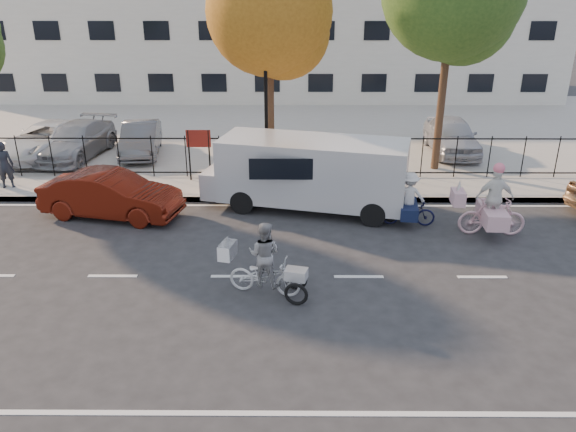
{
  "coord_description": "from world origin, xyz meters",
  "views": [
    {
      "loc": [
        1.35,
        -12.02,
        6.61
      ],
      "look_at": [
        1.27,
        1.2,
        1.1
      ],
      "focal_mm": 35.0,
      "sensor_mm": 36.0,
      "label": 1
    }
  ],
  "objects_px": {
    "unicorn_bike": "(492,209)",
    "red_sedan": "(111,195)",
    "lamppost": "(266,96)",
    "pedestrian": "(4,165)",
    "lot_car_d": "(452,135)",
    "lot_car_a": "(76,140)",
    "lot_car_c": "(141,139)",
    "lot_car_b": "(49,140)",
    "zebra_trike": "(265,267)",
    "white_van": "(309,171)",
    "bull_bike": "(408,204)"
  },
  "relations": [
    {
      "from": "white_van",
      "to": "red_sedan",
      "type": "xyz_separation_m",
      "value": [
        -5.99,
        -0.7,
        -0.53
      ]
    },
    {
      "from": "zebra_trike",
      "to": "bull_bike",
      "type": "height_order",
      "value": "zebra_trike"
    },
    {
      "from": "pedestrian",
      "to": "lot_car_c",
      "type": "xyz_separation_m",
      "value": [
        3.59,
        4.0,
        -0.16
      ]
    },
    {
      "from": "unicorn_bike",
      "to": "white_van",
      "type": "bearing_deg",
      "value": 72.65
    },
    {
      "from": "pedestrian",
      "to": "white_van",
      "type": "bearing_deg",
      "value": 157.65
    },
    {
      "from": "red_sedan",
      "to": "lot_car_d",
      "type": "height_order",
      "value": "lot_car_d"
    },
    {
      "from": "lamppost",
      "to": "lot_car_d",
      "type": "bearing_deg",
      "value": 25.53
    },
    {
      "from": "red_sedan",
      "to": "lot_car_d",
      "type": "xyz_separation_m",
      "value": [
        11.96,
        6.53,
        0.18
      ]
    },
    {
      "from": "bull_bike",
      "to": "unicorn_bike",
      "type": "bearing_deg",
      "value": -100.52
    },
    {
      "from": "lot_car_b",
      "to": "unicorn_bike",
      "type": "bearing_deg",
      "value": -7.76
    },
    {
      "from": "lot_car_b",
      "to": "lot_car_c",
      "type": "relative_size",
      "value": 1.21
    },
    {
      "from": "lamppost",
      "to": "lot_car_d",
      "type": "height_order",
      "value": "lamppost"
    },
    {
      "from": "bull_bike",
      "to": "red_sedan",
      "type": "height_order",
      "value": "bull_bike"
    },
    {
      "from": "zebra_trike",
      "to": "red_sedan",
      "type": "height_order",
      "value": "zebra_trike"
    },
    {
      "from": "lot_car_d",
      "to": "white_van",
      "type": "bearing_deg",
      "value": -134.68
    },
    {
      "from": "lot_car_c",
      "to": "lot_car_d",
      "type": "xyz_separation_m",
      "value": [
        12.6,
        0.33,
        0.08
      ]
    },
    {
      "from": "lamppost",
      "to": "red_sedan",
      "type": "relative_size",
      "value": 1.03
    },
    {
      "from": "zebra_trike",
      "to": "pedestrian",
      "type": "height_order",
      "value": "zebra_trike"
    },
    {
      "from": "lamppost",
      "to": "unicorn_bike",
      "type": "height_order",
      "value": "lamppost"
    },
    {
      "from": "lamppost",
      "to": "red_sedan",
      "type": "distance_m",
      "value": 5.99
    },
    {
      "from": "unicorn_bike",
      "to": "lot_car_c",
      "type": "height_order",
      "value": "unicorn_bike"
    },
    {
      "from": "unicorn_bike",
      "to": "lot_car_a",
      "type": "height_order",
      "value": "unicorn_bike"
    },
    {
      "from": "pedestrian",
      "to": "lot_car_a",
      "type": "relative_size",
      "value": 0.35
    },
    {
      "from": "white_van",
      "to": "bull_bike",
      "type": "bearing_deg",
      "value": -10.64
    },
    {
      "from": "bull_bike",
      "to": "lot_car_b",
      "type": "xyz_separation_m",
      "value": [
        -13.13,
        6.61,
        0.16
      ]
    },
    {
      "from": "lot_car_a",
      "to": "lot_car_c",
      "type": "height_order",
      "value": "lot_car_a"
    },
    {
      "from": "bull_bike",
      "to": "pedestrian",
      "type": "relative_size",
      "value": 1.11
    },
    {
      "from": "lamppost",
      "to": "lot_car_a",
      "type": "distance_m",
      "value": 8.55
    },
    {
      "from": "lot_car_b",
      "to": "lot_car_a",
      "type": "bearing_deg",
      "value": 10.83
    },
    {
      "from": "lot_car_a",
      "to": "lot_car_b",
      "type": "xyz_separation_m",
      "value": [
        -1.16,
        0.14,
        -0.01
      ]
    },
    {
      "from": "zebra_trike",
      "to": "lot_car_d",
      "type": "distance_m",
      "value": 13.19
    },
    {
      "from": "lamppost",
      "to": "white_van",
      "type": "bearing_deg",
      "value": -58.52
    },
    {
      "from": "lot_car_c",
      "to": "white_van",
      "type": "bearing_deg",
      "value": -47.48
    },
    {
      "from": "pedestrian",
      "to": "lot_car_d",
      "type": "xyz_separation_m",
      "value": [
        16.19,
        4.33,
        -0.08
      ]
    },
    {
      "from": "lot_car_c",
      "to": "red_sedan",
      "type": "bearing_deg",
      "value": -91.93
    },
    {
      "from": "pedestrian",
      "to": "lot_car_d",
      "type": "relative_size",
      "value": 0.38
    },
    {
      "from": "lot_car_a",
      "to": "lot_car_d",
      "type": "distance_m",
      "value": 15.11
    },
    {
      "from": "pedestrian",
      "to": "red_sedan",
      "type": "bearing_deg",
      "value": 138.54
    },
    {
      "from": "zebra_trike",
      "to": "bull_bike",
      "type": "bearing_deg",
      "value": -30.67
    },
    {
      "from": "zebra_trike",
      "to": "lot_car_a",
      "type": "xyz_separation_m",
      "value": [
        -7.97,
        10.44,
        0.13
      ]
    },
    {
      "from": "lot_car_a",
      "to": "lot_car_b",
      "type": "bearing_deg",
      "value": -178.92
    },
    {
      "from": "white_van",
      "to": "red_sedan",
      "type": "relative_size",
      "value": 1.57
    },
    {
      "from": "red_sedan",
      "to": "lot_car_c",
      "type": "distance_m",
      "value": 6.23
    },
    {
      "from": "red_sedan",
      "to": "lot_car_d",
      "type": "distance_m",
      "value": 13.63
    },
    {
      "from": "red_sedan",
      "to": "lot_car_a",
      "type": "height_order",
      "value": "lot_car_a"
    },
    {
      "from": "unicorn_bike",
      "to": "red_sedan",
      "type": "xyz_separation_m",
      "value": [
        -11.02,
        1.3,
        -0.09
      ]
    },
    {
      "from": "zebra_trike",
      "to": "lot_car_d",
      "type": "xyz_separation_m",
      "value": [
        7.12,
        11.1,
        0.19
      ]
    },
    {
      "from": "unicorn_bike",
      "to": "bull_bike",
      "type": "height_order",
      "value": "unicorn_bike"
    },
    {
      "from": "white_van",
      "to": "lot_car_c",
      "type": "height_order",
      "value": "white_van"
    },
    {
      "from": "lamppost",
      "to": "lot_car_c",
      "type": "height_order",
      "value": "lamppost"
    }
  ]
}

